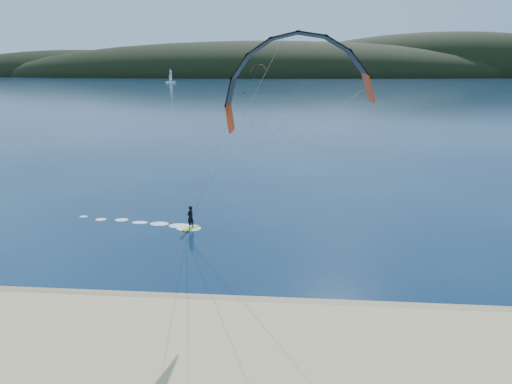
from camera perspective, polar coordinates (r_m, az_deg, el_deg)
ground at (r=21.06m, az=-6.31°, el=-20.75°), size 1800.00×1800.00×0.00m
wet_sand at (r=24.74m, az=-4.32°, el=-14.53°), size 220.00×2.50×0.10m
headland at (r=762.02m, az=4.56°, el=14.56°), size 1200.00×310.00×140.00m
kitesurfer_near at (r=26.50m, az=4.72°, el=10.12°), size 23.53×9.98×14.33m
kitesurfer_far at (r=213.76m, az=0.31°, el=15.08°), size 11.91×8.01×14.12m
sailboat at (r=428.00m, az=-10.91°, el=13.74°), size 9.54×6.24×13.31m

